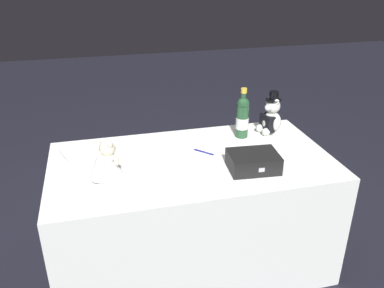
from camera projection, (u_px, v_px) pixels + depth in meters
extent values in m
plane|color=black|center=(192.00, 259.00, 2.61)|extent=(12.00, 12.00, 0.00)
cube|color=white|center=(192.00, 213.00, 2.45)|extent=(1.62, 0.86, 0.74)
ellipsoid|color=silver|center=(271.00, 122.00, 2.62)|extent=(0.13, 0.11, 0.14)
cube|color=black|center=(267.00, 123.00, 2.60)|extent=(0.07, 0.12, 0.11)
sphere|color=silver|center=(273.00, 106.00, 2.57)|extent=(0.09, 0.09, 0.09)
sphere|color=silver|center=(268.00, 108.00, 2.56)|extent=(0.04, 0.04, 0.04)
sphere|color=silver|center=(270.00, 99.00, 2.58)|extent=(0.04, 0.04, 0.04)
sphere|color=silver|center=(277.00, 102.00, 2.53)|extent=(0.04, 0.04, 0.04)
ellipsoid|color=silver|center=(264.00, 118.00, 2.66)|extent=(0.04, 0.04, 0.08)
ellipsoid|color=silver|center=(276.00, 124.00, 2.55)|extent=(0.04, 0.04, 0.08)
sphere|color=silver|center=(260.00, 128.00, 2.64)|extent=(0.05, 0.05, 0.05)
sphere|color=silver|center=(266.00, 132.00, 2.58)|extent=(0.05, 0.05, 0.05)
cylinder|color=black|center=(274.00, 100.00, 2.55)|extent=(0.10, 0.10, 0.01)
cylinder|color=black|center=(274.00, 95.00, 2.54)|extent=(0.06, 0.06, 0.05)
cone|color=white|center=(109.00, 166.00, 2.09)|extent=(0.17, 0.17, 0.13)
ellipsoid|color=white|center=(108.00, 157.00, 2.06)|extent=(0.08, 0.07, 0.06)
sphere|color=beige|center=(107.00, 149.00, 2.04)|extent=(0.08, 0.08, 0.08)
sphere|color=beige|center=(113.00, 148.00, 2.07)|extent=(0.04, 0.04, 0.04)
sphere|color=beige|center=(110.00, 145.00, 2.01)|extent=(0.03, 0.03, 0.03)
sphere|color=beige|center=(103.00, 141.00, 2.05)|extent=(0.03, 0.03, 0.03)
ellipsoid|color=beige|center=(117.00, 160.00, 2.05)|extent=(0.03, 0.03, 0.07)
ellipsoid|color=beige|center=(106.00, 154.00, 2.11)|extent=(0.03, 0.03, 0.07)
cone|color=white|center=(101.00, 164.00, 2.04)|extent=(0.18, 0.18, 0.16)
cylinder|color=#224A2B|center=(242.00, 121.00, 2.54)|extent=(0.08, 0.08, 0.21)
sphere|color=#224A2B|center=(243.00, 104.00, 2.49)|extent=(0.08, 0.08, 0.08)
cylinder|color=#224A2B|center=(244.00, 96.00, 2.47)|extent=(0.03, 0.03, 0.08)
cylinder|color=gold|center=(244.00, 91.00, 2.45)|extent=(0.04, 0.04, 0.03)
cylinder|color=silver|center=(242.00, 123.00, 2.55)|extent=(0.08, 0.08, 0.07)
cylinder|color=navy|center=(204.00, 152.00, 2.37)|extent=(0.10, 0.10, 0.01)
cone|color=silver|center=(194.00, 149.00, 2.40)|extent=(0.01, 0.02, 0.01)
cube|color=black|center=(253.00, 161.00, 2.17)|extent=(0.28, 0.22, 0.10)
cube|color=#B7B7BF|center=(262.00, 170.00, 2.09)|extent=(0.03, 0.01, 0.02)
cube|color=white|center=(82.00, 155.00, 2.33)|extent=(0.27, 0.31, 0.02)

